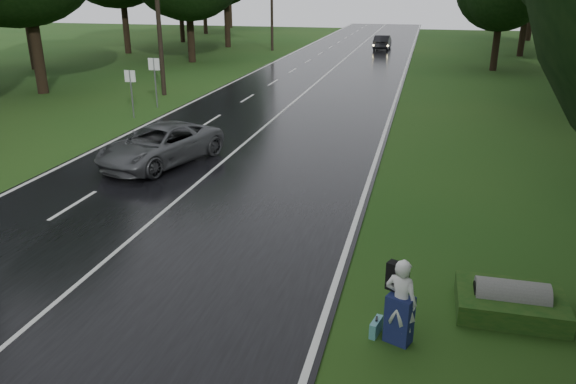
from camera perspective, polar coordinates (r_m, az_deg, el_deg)
ground at (r=15.69m, az=-16.07°, el=-5.05°), size 160.00×160.00×0.00m
road at (r=33.65m, az=0.75°, el=9.32°), size 12.00×140.00×0.04m
lane_center at (r=33.65m, az=0.75°, el=9.36°), size 0.12×140.00×0.01m
grey_car at (r=21.96m, az=-12.96°, el=4.73°), size 3.99×5.81×1.48m
far_car at (r=61.97m, az=9.65°, el=14.89°), size 1.64×4.50×1.47m
hitchhiker at (r=11.05m, az=11.41°, el=-11.19°), size 0.77×0.74×1.78m
suitcase at (r=11.52m, az=9.01°, el=-13.51°), size 0.24×0.48×0.33m
culvert at (r=13.02m, az=21.67°, el=-11.37°), size 1.48×0.74×0.74m
utility_pole_mid at (r=36.50m, az=-12.55°, el=9.69°), size 1.80×0.28×9.09m
utility_pole_far at (r=60.53m, az=-1.63°, el=14.29°), size 1.80×0.28×9.37m
road_sign_a at (r=30.42m, az=-15.49°, el=7.33°), size 0.59×0.10×2.46m
road_sign_b at (r=32.76m, az=-13.23°, el=8.43°), size 0.66×0.10×2.75m
tree_left_d at (r=39.54m, az=-23.75°, el=9.26°), size 10.20×10.20×15.93m
tree_left_e at (r=52.00m, az=-9.77°, el=12.99°), size 9.23×9.23×14.42m
tree_left_f at (r=64.32m, az=-6.16°, el=14.56°), size 10.67×10.67×16.67m
tree_right_e at (r=49.04m, az=20.23°, el=11.61°), size 7.41×7.41×11.58m
tree_right_f at (r=59.96m, az=22.64°, el=12.72°), size 8.80×8.80×13.75m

